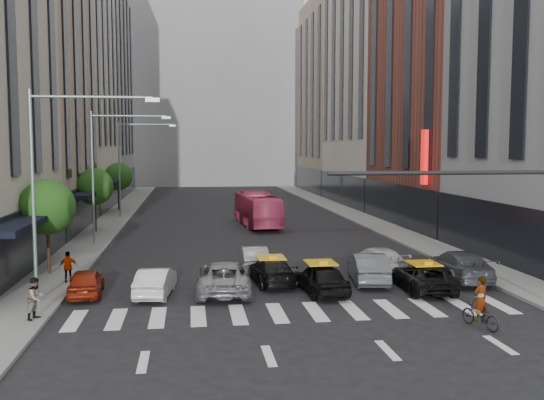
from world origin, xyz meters
name	(u,v)px	position (x,y,z in m)	size (l,w,h in m)	color
ground	(308,323)	(0.00, 0.00, 0.00)	(160.00, 160.00, 0.00)	black
sidewalk_left	(107,226)	(-11.50, 30.00, 0.07)	(3.00, 96.00, 0.15)	slate
sidewalk_right	(369,221)	(11.50, 30.00, 0.07)	(3.00, 96.00, 0.15)	slate
building_left_b	(28,80)	(-17.00, 28.00, 12.00)	(8.00, 16.00, 24.00)	tan
building_left_c	(70,41)	(-17.00, 46.00, 18.00)	(8.00, 20.00, 36.00)	beige
building_left_d	(97,87)	(-17.00, 65.00, 15.00)	(8.00, 18.00, 30.00)	gray
building_right_b	(444,73)	(17.00, 27.00, 13.00)	(8.00, 18.00, 26.00)	brown
building_right_c	(377,31)	(17.00, 46.00, 20.00)	(8.00, 20.00, 40.00)	beige
building_right_d	(336,97)	(17.00, 65.00, 14.00)	(8.00, 18.00, 28.00)	tan
building_far	(214,82)	(0.00, 85.00, 18.00)	(30.00, 10.00, 36.00)	gray
tree_near	(47,207)	(-11.80, 10.00, 3.65)	(2.88, 2.88, 4.95)	black
tree_mid	(95,187)	(-11.80, 26.00, 3.65)	(2.88, 2.88, 4.95)	black
tree_far	(118,177)	(-11.80, 42.00, 3.65)	(2.88, 2.88, 4.95)	black
streetlamp_near	(56,167)	(-10.04, 4.00, 5.90)	(5.38, 0.25, 9.00)	gray
streetlamp_mid	(107,159)	(-10.04, 20.00, 5.90)	(5.38, 0.25, 9.00)	gray
streetlamp_far	(129,156)	(-10.04, 36.00, 5.90)	(5.38, 0.25, 9.00)	gray
traffic_signal	(512,207)	(7.69, -1.00, 4.47)	(10.10, 0.20, 6.00)	black
liberty_sign	(424,157)	(12.60, 20.00, 6.00)	(0.30, 0.70, 4.00)	red
car_red	(86,282)	(-9.20, 5.51, 0.63)	(1.48, 3.69, 1.26)	maroon
car_white_front	(156,282)	(-6.06, 5.09, 0.65)	(1.38, 3.95, 1.30)	silver
car_silver	(225,277)	(-2.91, 5.27, 0.74)	(2.44, 5.30, 1.47)	gray
taxi_left	(271,271)	(-0.54, 6.80, 0.65)	(1.81, 4.46, 1.29)	black
taxi_center	(321,278)	(1.46, 4.47, 0.71)	(1.68, 4.19, 1.43)	black
car_grey_mid	(368,268)	(4.30, 6.43, 0.75)	(1.58, 4.53, 1.49)	#474C50
taxi_right	(423,277)	(6.39, 4.43, 0.64)	(2.11, 4.57, 1.27)	black
car_grey_curb	(459,265)	(9.00, 6.23, 0.76)	(2.14, 5.27, 1.53)	#3B3D42
car_row2_left	(254,258)	(-1.00, 10.39, 0.66)	(1.39, 3.98, 1.31)	#98989D
car_row2_right	(377,260)	(5.52, 8.71, 0.68)	(1.91, 4.70, 1.37)	silver
bus	(257,209)	(1.25, 28.66, 1.45)	(2.43, 10.39, 2.89)	#C43960
motorcycle	(480,315)	(6.23, -1.56, 0.48)	(0.64, 1.84, 0.97)	black
rider	(481,280)	(6.23, -1.56, 1.82)	(0.62, 0.41, 1.71)	gray
pedestrian_near	(36,298)	(-10.40, 1.41, 0.96)	(0.79, 0.61, 1.62)	gray
pedestrian_far	(68,267)	(-10.40, 7.78, 0.91)	(0.90, 0.37, 1.53)	gray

